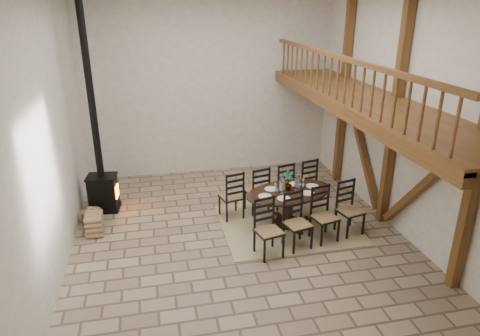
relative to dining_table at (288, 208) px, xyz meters
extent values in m
plane|color=#9C8768|center=(-1.19, -0.26, -0.41)|extent=(8.00, 8.00, 0.00)
cube|color=silver|center=(-1.19, 3.74, 2.09)|extent=(7.00, 0.02, 5.00)
cube|color=silver|center=(-1.19, -4.26, 2.09)|extent=(7.00, 0.02, 5.00)
cube|color=silver|center=(-4.69, -0.26, 2.09)|extent=(0.02, 8.00, 5.00)
cube|color=silver|center=(2.31, -0.26, 2.09)|extent=(0.02, 8.00, 5.00)
cube|color=brown|center=(2.19, -2.76, 2.09)|extent=(0.18, 0.18, 5.00)
cube|color=brown|center=(2.19, -0.26, 2.09)|extent=(0.18, 0.18, 5.00)
cube|color=brown|center=(2.19, 2.24, 2.09)|extent=(0.18, 0.18, 5.00)
cube|color=brown|center=(2.19, -1.51, 0.99)|extent=(0.14, 2.16, 2.54)
cube|color=brown|center=(2.19, 0.99, 0.99)|extent=(0.14, 2.16, 2.54)
cube|color=brown|center=(2.19, -0.26, 2.39)|extent=(0.20, 7.80, 0.20)
cube|color=brown|center=(1.51, -0.26, 2.44)|extent=(1.60, 7.80, 0.12)
cube|color=brown|center=(0.81, -0.26, 2.34)|extent=(0.18, 7.80, 0.22)
cube|color=brown|center=(0.81, -0.26, 3.34)|extent=(0.09, 7.60, 0.09)
cube|color=brown|center=(0.81, -0.26, 2.92)|extent=(0.06, 7.60, 0.86)
cube|color=tan|center=(0.00, 0.00, -0.40)|extent=(3.00, 2.50, 0.02)
ellipsoid|color=black|center=(0.00, 0.00, 0.41)|extent=(2.27, 1.67, 0.04)
cylinder|color=black|center=(0.00, 0.00, -0.01)|extent=(0.20, 0.20, 0.76)
cylinder|color=black|center=(0.00, 0.00, -0.36)|extent=(0.63, 0.63, 0.06)
cube|color=#A2854B|center=(-0.77, -1.10, 0.12)|extent=(0.59, 0.57, 0.04)
cube|color=black|center=(-0.77, -1.10, -0.16)|extent=(0.57, 0.57, 0.51)
cube|color=black|center=(-0.82, -0.90, 0.44)|extent=(0.42, 0.14, 0.67)
cube|color=#A2854B|center=(-0.12, -0.95, 0.12)|extent=(0.59, 0.57, 0.04)
cube|color=black|center=(-0.12, -0.95, -0.16)|extent=(0.57, 0.57, 0.51)
cube|color=black|center=(-0.17, -0.74, 0.44)|extent=(0.42, 0.14, 0.67)
cube|color=#A2854B|center=(0.53, -0.79, 0.12)|extent=(0.59, 0.57, 0.04)
cube|color=black|center=(0.53, -0.79, -0.16)|extent=(0.57, 0.57, 0.51)
cube|color=black|center=(0.48, -0.59, 0.44)|extent=(0.42, 0.14, 0.67)
cube|color=#A2854B|center=(1.19, -0.64, 0.12)|extent=(0.59, 0.57, 0.04)
cube|color=black|center=(1.19, -0.64, -0.16)|extent=(0.57, 0.57, 0.51)
cube|color=black|center=(1.14, -0.43, 0.44)|extent=(0.42, 0.14, 0.67)
cube|color=#A2854B|center=(-1.19, 0.64, 0.12)|extent=(0.59, 0.57, 0.04)
cube|color=black|center=(-1.19, 0.64, -0.16)|extent=(0.57, 0.57, 0.51)
cube|color=black|center=(-1.14, 0.43, 0.44)|extent=(0.42, 0.14, 0.67)
cube|color=#A2854B|center=(-0.53, 0.79, 0.12)|extent=(0.59, 0.57, 0.04)
cube|color=black|center=(-0.53, 0.79, -0.16)|extent=(0.57, 0.57, 0.51)
cube|color=black|center=(-0.48, 0.59, 0.44)|extent=(0.42, 0.14, 0.67)
cube|color=#A2854B|center=(0.12, 0.95, 0.12)|extent=(0.59, 0.57, 0.04)
cube|color=black|center=(0.12, 0.95, -0.16)|extent=(0.57, 0.57, 0.51)
cube|color=black|center=(0.17, 0.74, 0.44)|extent=(0.42, 0.14, 0.67)
cube|color=#A2854B|center=(0.77, 1.10, 0.12)|extent=(0.59, 0.57, 0.04)
cube|color=black|center=(0.77, 1.10, -0.16)|extent=(0.57, 0.57, 0.51)
cube|color=black|center=(0.82, 0.90, 0.44)|extent=(0.42, 0.14, 0.67)
cube|color=white|center=(0.00, 0.00, 0.43)|extent=(1.71, 1.12, 0.01)
cube|color=white|center=(0.00, 0.00, 0.52)|extent=(1.06, 0.56, 0.18)
cylinder|color=white|center=(-0.20, -0.05, 0.60)|extent=(0.12, 0.12, 0.34)
cylinder|color=white|center=(0.20, 0.05, 0.60)|extent=(0.12, 0.12, 0.34)
cylinder|color=silver|center=(-0.20, -0.05, 0.51)|extent=(0.06, 0.06, 0.16)
cylinder|color=silver|center=(0.20, 0.05, 0.51)|extent=(0.06, 0.06, 0.16)
imported|color=#4C723F|center=(-0.01, 0.05, 0.66)|extent=(0.28, 0.22, 0.47)
cube|color=black|center=(-4.14, 1.67, -0.36)|extent=(0.75, 0.61, 0.11)
cube|color=black|center=(-4.14, 1.67, 0.07)|extent=(0.69, 0.56, 0.75)
cube|color=#FF590C|center=(-3.81, 1.63, 0.07)|extent=(0.06, 0.30, 0.30)
cube|color=black|center=(-4.14, 1.67, 0.46)|extent=(0.74, 0.60, 0.04)
cylinder|color=black|center=(-4.14, 1.67, 2.53)|extent=(0.16, 0.16, 4.10)
cylinder|color=brown|center=(-4.37, 1.06, -0.26)|extent=(0.46, 0.46, 0.30)
cube|color=tan|center=(-4.37, 1.06, -0.08)|extent=(0.25, 0.25, 0.09)
cube|color=tan|center=(-4.25, 0.50, -0.17)|extent=(0.36, 0.49, 0.49)
camera|label=1|loc=(-2.91, -8.19, 4.38)|focal=32.00mm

